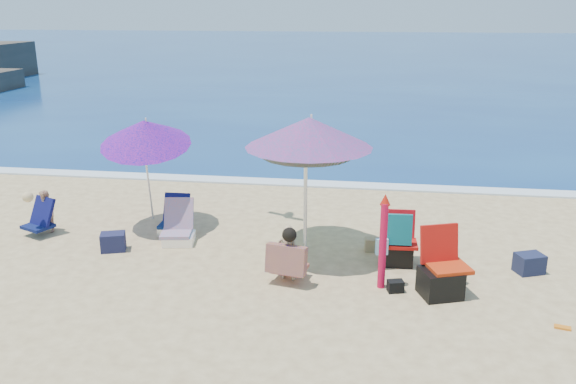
# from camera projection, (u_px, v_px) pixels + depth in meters

# --- Properties ---
(ground) EXTENTS (120.00, 120.00, 0.00)m
(ground) POSITION_uv_depth(u_px,v_px,m) (298.00, 283.00, 8.91)
(ground) COLOR #D8BC84
(ground) RESTS_ON ground
(sea) EXTENTS (120.00, 80.00, 0.12)m
(sea) POSITION_uv_depth(u_px,v_px,m) (366.00, 53.00, 51.37)
(sea) COLOR navy
(sea) RESTS_ON ground
(foam) EXTENTS (120.00, 0.50, 0.04)m
(foam) POSITION_uv_depth(u_px,v_px,m) (327.00, 184.00, 13.71)
(foam) COLOR white
(foam) RESTS_ON ground
(umbrella_turquoise) EXTENTS (2.29, 2.29, 2.33)m
(umbrella_turquoise) POSITION_uv_depth(u_px,v_px,m) (309.00, 132.00, 9.36)
(umbrella_turquoise) COLOR silver
(umbrella_turquoise) RESTS_ON ground
(umbrella_striped) EXTENTS (1.95, 1.95, 2.04)m
(umbrella_striped) POSITION_uv_depth(u_px,v_px,m) (307.00, 143.00, 9.86)
(umbrella_striped) COLOR white
(umbrella_striped) RESTS_ON ground
(umbrella_blue) EXTENTS (1.91, 1.96, 2.21)m
(umbrella_blue) POSITION_uv_depth(u_px,v_px,m) (145.00, 133.00, 10.55)
(umbrella_blue) COLOR white
(umbrella_blue) RESTS_ON ground
(furled_umbrella) EXTENTS (0.15, 0.15, 1.43)m
(furled_umbrella) POSITION_uv_depth(u_px,v_px,m) (383.00, 237.00, 8.54)
(furled_umbrella) COLOR red
(furled_umbrella) RESTS_ON ground
(chair_navy) EXTENTS (0.49, 0.60, 0.67)m
(chair_navy) POSITION_uv_depth(u_px,v_px,m) (174.00, 223.00, 10.84)
(chair_navy) COLOR #0E224E
(chair_navy) RESTS_ON ground
(chair_rainbow) EXTENTS (0.63, 0.72, 0.73)m
(chair_rainbow) POSITION_uv_depth(u_px,v_px,m) (178.00, 231.00, 10.39)
(chair_rainbow) COLOR #E95266
(chair_rainbow) RESTS_ON ground
(camp_chair_left) EXTENTS (0.78, 0.74, 0.98)m
(camp_chair_left) POSITION_uv_depth(u_px,v_px,m) (441.00, 276.00, 8.47)
(camp_chair_left) COLOR #B72D0D
(camp_chair_left) RESTS_ON ground
(camp_chair_right) EXTENTS (0.66, 0.59, 0.89)m
(camp_chair_right) POSITION_uv_depth(u_px,v_px,m) (398.00, 245.00, 9.47)
(camp_chair_right) COLOR red
(camp_chair_right) RESTS_ON ground
(person_center) EXTENTS (0.63, 0.64, 0.89)m
(person_center) POSITION_uv_depth(u_px,v_px,m) (288.00, 255.00, 8.83)
(person_center) COLOR tan
(person_center) RESTS_ON ground
(person_left) EXTENTS (0.63, 0.69, 0.87)m
(person_left) POSITION_uv_depth(u_px,v_px,m) (44.00, 212.00, 10.76)
(person_left) COLOR tan
(person_left) RESTS_ON ground
(bag_navy_a) EXTENTS (0.47, 0.40, 0.31)m
(bag_navy_a) POSITION_uv_depth(u_px,v_px,m) (113.00, 242.00, 10.04)
(bag_navy_a) COLOR #1B1D3C
(bag_navy_a) RESTS_ON ground
(bag_tan) EXTENTS (0.27, 0.20, 0.22)m
(bag_tan) POSITION_uv_depth(u_px,v_px,m) (372.00, 245.00, 10.05)
(bag_tan) COLOR #A08B5B
(bag_tan) RESTS_ON ground
(bag_navy_b) EXTENTS (0.49, 0.43, 0.30)m
(bag_navy_b) POSITION_uv_depth(u_px,v_px,m) (529.00, 263.00, 9.21)
(bag_navy_b) COLOR #1A1F39
(bag_navy_b) RESTS_ON ground
(bag_black_b) EXTENTS (0.26, 0.21, 0.17)m
(bag_black_b) POSITION_uv_depth(u_px,v_px,m) (395.00, 286.00, 8.61)
(bag_black_b) COLOR black
(bag_black_b) RESTS_ON ground
(orange_item) EXTENTS (0.22, 0.14, 0.03)m
(orange_item) POSITION_uv_depth(u_px,v_px,m) (563.00, 327.00, 7.65)
(orange_item) COLOR orange
(orange_item) RESTS_ON ground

